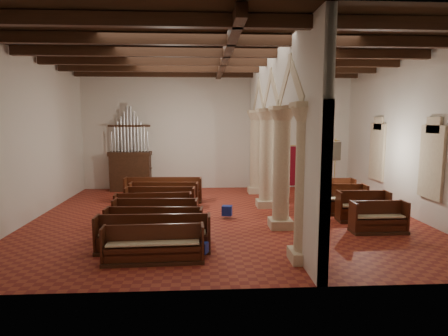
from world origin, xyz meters
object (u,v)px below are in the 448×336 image
lectern (147,181)px  pipe_organ (130,164)px  nave_pew_0 (154,250)px  aisle_pew_0 (378,222)px  processional_banner (335,174)px

lectern → pipe_organ: bearing=160.1°
lectern → nave_pew_0: size_ratio=0.47×
pipe_organ → aisle_pew_0: (9.36, -7.72, -1.03)m
lectern → nave_pew_0: 9.97m
pipe_organ → processional_banner: 10.53m
pipe_organ → lectern: size_ratio=3.63×
nave_pew_0 → processional_banner: bearing=47.4°
nave_pew_0 → aisle_pew_0: size_ratio=1.46×
lectern → processional_banner: (9.72, -0.34, 0.33)m
processional_banner → aisle_pew_0: size_ratio=1.50×
lectern → aisle_pew_0: size_ratio=0.68×
pipe_organ → aisle_pew_0: pipe_organ is taller
processional_banner → aisle_pew_0: 7.47m
pipe_organ → processional_banner: bearing=-1.9°
pipe_organ → aisle_pew_0: size_ratio=2.47×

